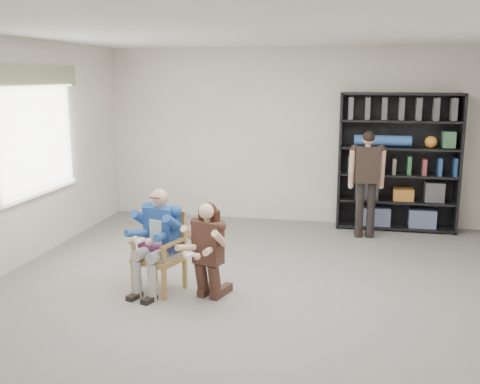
% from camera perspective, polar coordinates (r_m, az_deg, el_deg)
% --- Properties ---
extents(room_shell, '(6.00, 7.00, 2.80)m').
position_cam_1_polar(room_shell, '(5.69, 0.72, 2.17)').
color(room_shell, white).
rests_on(room_shell, ground).
extents(floor, '(6.00, 7.00, 0.01)m').
position_cam_1_polar(floor, '(6.08, 0.68, -10.96)').
color(floor, slate).
rests_on(floor, ground).
extents(window_left, '(0.16, 2.00, 1.75)m').
position_cam_1_polar(window_left, '(7.69, -19.92, 5.70)').
color(window_left, silver).
rests_on(window_left, room_shell).
extents(armchair, '(0.64, 0.63, 0.89)m').
position_cam_1_polar(armchair, '(6.25, -8.25, -6.07)').
color(armchair, '#A3703F').
rests_on(armchair, floor).
extents(seated_man, '(0.68, 0.81, 1.16)m').
position_cam_1_polar(seated_man, '(6.21, -8.29, -4.90)').
color(seated_man, '#133C97').
rests_on(seated_man, floor).
extents(kneeling_woman, '(0.63, 0.81, 1.06)m').
position_cam_1_polar(kneeling_woman, '(5.95, -3.39, -6.05)').
color(kneeling_woman, '#3D2A1E').
rests_on(kneeling_woman, floor).
extents(bookshelf, '(1.80, 0.38, 2.10)m').
position_cam_1_polar(bookshelf, '(8.89, 15.78, 2.91)').
color(bookshelf, black).
rests_on(bookshelf, floor).
extents(standing_man, '(0.52, 0.33, 1.58)m').
position_cam_1_polar(standing_man, '(8.36, 12.71, 0.73)').
color(standing_man, black).
rests_on(standing_man, floor).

